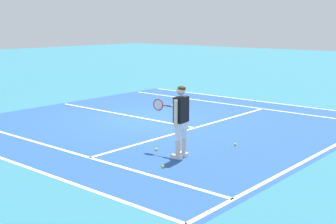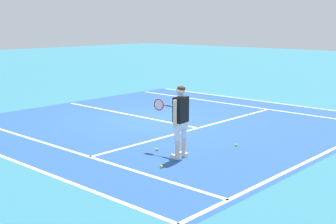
% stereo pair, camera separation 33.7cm
% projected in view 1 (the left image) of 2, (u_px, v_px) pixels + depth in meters
% --- Properties ---
extents(ground_plane, '(80.00, 80.00, 0.00)m').
position_uv_depth(ground_plane, '(148.00, 119.00, 15.16)').
color(ground_plane, teal).
extents(court_inner_surface, '(10.98, 10.79, 0.00)m').
position_uv_depth(court_inner_surface, '(165.00, 122.00, 14.68)').
color(court_inner_surface, '#234C93').
rests_on(court_inner_surface, ground).
extents(line_baseline, '(10.98, 0.10, 0.01)m').
position_uv_depth(line_baseline, '(323.00, 151.00, 11.37)').
color(line_baseline, white).
rests_on(line_baseline, ground).
extents(line_service, '(8.23, 0.10, 0.01)m').
position_uv_depth(line_service, '(195.00, 128.00, 13.91)').
color(line_service, white).
rests_on(line_service, ground).
extents(line_centre_service, '(0.10, 6.40, 0.01)m').
position_uv_depth(line_centre_service, '(122.00, 114.00, 15.95)').
color(line_centre_service, white).
rests_on(line_centre_service, ground).
extents(line_singles_left, '(0.10, 10.39, 0.01)m').
position_uv_depth(line_singles_left, '(59.00, 149.00, 11.61)').
color(line_singles_left, white).
rests_on(line_singles_left, ground).
extents(line_singles_right, '(0.10, 10.39, 0.01)m').
position_uv_depth(line_singles_right, '(235.00, 105.00, 17.75)').
color(line_singles_right, white).
rests_on(line_singles_right, ground).
extents(line_doubles_left, '(0.10, 10.39, 0.01)m').
position_uv_depth(line_doubles_left, '(10.00, 161.00, 10.58)').
color(line_doubles_left, white).
rests_on(line_doubles_left, ground).
extents(line_doubles_right, '(0.10, 10.39, 0.01)m').
position_uv_depth(line_doubles_right, '(253.00, 100.00, 18.78)').
color(line_doubles_right, white).
rests_on(line_doubles_right, ground).
extents(tennis_player, '(0.60, 1.17, 1.71)m').
position_uv_depth(tennis_player, '(180.00, 117.00, 10.69)').
color(tennis_player, white).
rests_on(tennis_player, ground).
extents(tennis_ball_near_feet, '(0.07, 0.07, 0.07)m').
position_uv_depth(tennis_ball_near_feet, '(163.00, 167.00, 10.08)').
color(tennis_ball_near_feet, '#CCE02D').
rests_on(tennis_ball_near_feet, ground).
extents(tennis_ball_by_baseline, '(0.07, 0.07, 0.07)m').
position_uv_depth(tennis_ball_by_baseline, '(156.00, 149.00, 11.43)').
color(tennis_ball_by_baseline, '#CCE02D').
rests_on(tennis_ball_by_baseline, ground).
extents(tennis_ball_mid_court, '(0.07, 0.07, 0.07)m').
position_uv_depth(tennis_ball_mid_court, '(235.00, 144.00, 11.90)').
color(tennis_ball_mid_court, '#CCE02D').
rests_on(tennis_ball_mid_court, ground).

